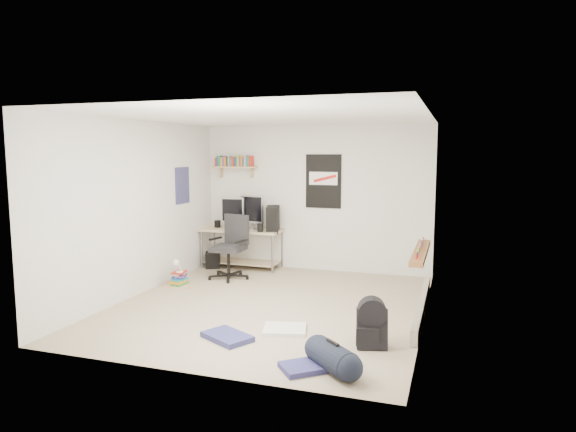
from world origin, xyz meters
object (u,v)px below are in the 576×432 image
(backpack, at_px, (372,328))
(duffel_bag, at_px, (332,357))
(office_chair, at_px, (228,249))
(desk, at_px, (242,247))
(book_stack, at_px, (179,276))

(backpack, height_order, duffel_bag, backpack)
(office_chair, relative_size, backpack, 2.45)
(desk, distance_m, book_stack, 1.54)
(duffel_bag, bearing_deg, book_stack, -174.82)
(office_chair, distance_m, book_stack, 0.91)
(backpack, distance_m, duffel_bag, 0.77)
(desk, height_order, backpack, desk)
(office_chair, height_order, backpack, office_chair)
(backpack, distance_m, book_stack, 3.59)
(desk, distance_m, backpack, 4.15)
(desk, height_order, duffel_bag, desk)
(backpack, bearing_deg, book_stack, 140.10)
(office_chair, height_order, book_stack, office_chair)
(backpack, bearing_deg, duffel_bag, -122.86)
(office_chair, xyz_separation_m, book_stack, (-0.54, -0.65, -0.34))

